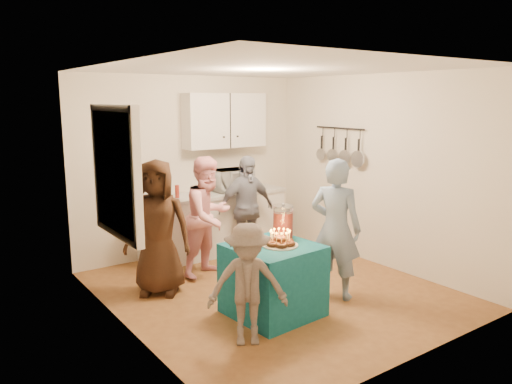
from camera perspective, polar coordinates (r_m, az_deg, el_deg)
floor at (r=6.12m, az=1.94°, el=-11.14°), size 4.00×4.00×0.00m
ceiling at (r=5.70m, az=2.11°, el=13.95°), size 4.00×4.00×0.00m
back_wall at (r=7.44m, az=-7.42°, el=3.04°), size 3.60×3.60×0.00m
left_wall at (r=4.90m, az=-14.92°, el=-1.13°), size 4.00×4.00×0.00m
right_wall at (r=7.00m, az=13.80°, el=2.35°), size 4.00×4.00×0.00m
window_night at (r=5.15m, az=-15.93°, el=2.19°), size 0.04×1.00×1.20m
counter at (r=7.44m, az=-4.80°, el=-3.74°), size 2.20×0.58×0.86m
countertop at (r=7.34m, az=-4.86°, el=-0.29°), size 2.24×0.62×0.05m
upper_cabinet at (r=7.50m, az=-3.59°, el=8.16°), size 1.30×0.30×0.80m
pot_rack at (r=7.38m, az=9.37°, el=5.27°), size 0.12×1.00×0.60m
microwave at (r=7.47m, az=-2.78°, el=1.38°), size 0.59×0.41×0.32m
party_table at (r=5.37m, az=1.95°, el=-9.98°), size 0.91×0.91×0.76m
donut_cake at (r=5.20m, az=2.77°, el=-5.21°), size 0.38×0.38×0.18m
punch_jar at (r=5.51m, az=3.11°, el=-3.46°), size 0.22×0.22×0.34m
man_birthday at (r=5.76m, az=9.07°, el=-4.18°), size 0.62×0.71×1.62m
woman_back_left at (r=5.92m, az=-11.19°, el=-3.99°), size 0.93×0.87×1.59m
woman_back_center at (r=6.45m, az=-5.43°, el=-2.80°), size 0.90×0.79×1.55m
woman_back_right at (r=7.04m, az=-1.14°, el=-1.87°), size 0.89×0.41×1.49m
child_near_left at (r=4.68m, az=-0.97°, el=-10.51°), size 0.86×0.76×1.16m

